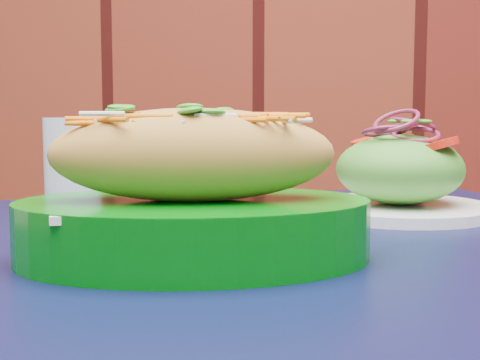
# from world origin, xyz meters

# --- Properties ---
(cafe_table) EXTENTS (1.04, 1.04, 0.75)m
(cafe_table) POSITION_xyz_m (-0.25, 1.83, 0.66)
(cafe_table) COLOR black
(cafe_table) RESTS_ON ground
(banh_mi_basket) EXTENTS (0.32, 0.24, 0.13)m
(banh_mi_basket) POSITION_xyz_m (-0.31, 1.79, 0.80)
(banh_mi_basket) COLOR #006109
(banh_mi_basket) RESTS_ON cafe_table
(salad_plate) EXTENTS (0.21, 0.21, 0.12)m
(salad_plate) POSITION_xyz_m (-0.13, 2.06, 0.79)
(salad_plate) COLOR white
(salad_plate) RESTS_ON cafe_table
(water_glass) EXTENTS (0.07, 0.07, 0.11)m
(water_glass) POSITION_xyz_m (-0.52, 2.06, 0.81)
(water_glass) COLOR silver
(water_glass) RESTS_ON cafe_table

